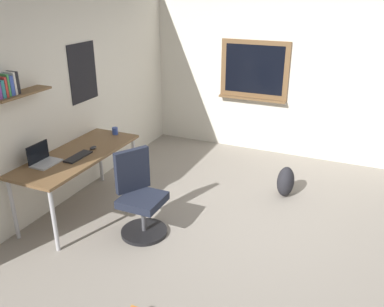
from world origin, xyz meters
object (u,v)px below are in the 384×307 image
at_px(office_chair, 140,199).
at_px(keyboard, 78,157).
at_px(coffee_mug, 115,131).
at_px(desk, 78,159).
at_px(laptop, 43,159).
at_px(backpack, 286,181).
at_px(computer_mouse, 93,148).

bearing_deg(office_chair, keyboard, 88.24).
xyz_separation_m(keyboard, coffee_mug, (0.82, 0.05, 0.04)).
bearing_deg(desk, laptop, 157.33).
xyz_separation_m(desk, backpack, (1.39, -2.20, -0.49)).
distance_m(desk, backpack, 2.65).
bearing_deg(keyboard, backpack, -55.17).
xyz_separation_m(office_chair, coffee_mug, (0.85, 0.86, 0.40)).
relative_size(keyboard, backpack, 0.92).
bearing_deg(computer_mouse, keyboard, 180.00).
relative_size(office_chair, computer_mouse, 9.13).
height_order(desk, coffee_mug, coffee_mug).
bearing_deg(coffee_mug, backpack, -73.31).
relative_size(office_chair, backpack, 2.36).
relative_size(desk, backpack, 4.18).
distance_m(desk, laptop, 0.43).
relative_size(desk, coffee_mug, 18.28).
relative_size(laptop, keyboard, 0.84).
distance_m(laptop, backpack, 3.01).
relative_size(coffee_mug, backpack, 0.23).
bearing_deg(office_chair, laptop, 104.36).
height_order(office_chair, coffee_mug, office_chair).
relative_size(computer_mouse, coffee_mug, 1.13).
height_order(office_chair, computer_mouse, office_chair).
distance_m(office_chair, backpack, 2.00).
distance_m(laptop, computer_mouse, 0.62).
bearing_deg(keyboard, computer_mouse, -0.00).
distance_m(computer_mouse, backpack, 2.50).
xyz_separation_m(coffee_mug, backpack, (0.65, -2.17, -0.60)).
bearing_deg(backpack, laptop, 126.83).
height_order(office_chair, laptop, laptop).
relative_size(desk, office_chair, 1.77).
relative_size(office_chair, keyboard, 2.57).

